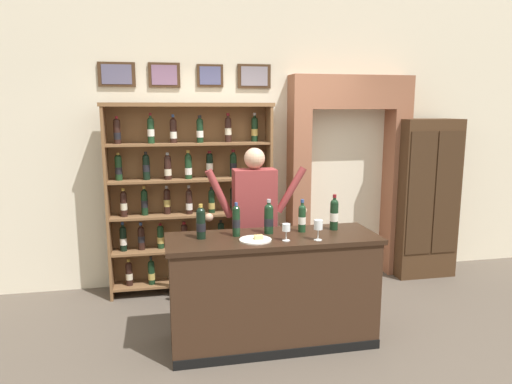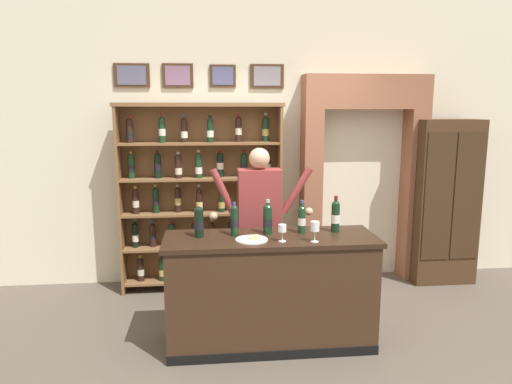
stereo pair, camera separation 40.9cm
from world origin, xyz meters
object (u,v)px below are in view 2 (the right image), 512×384
(wine_glass_left, at_px, (315,227))
(wine_glass_right, at_px, (282,229))
(tasting_bottle_brunello, at_px, (234,220))
(tasting_bottle_grappa, at_px, (268,218))
(tasting_bottle_chianti, at_px, (335,215))
(tasting_bottle_riserva, at_px, (199,221))
(cheese_plate, at_px, (252,239))
(wine_shelf, at_px, (201,194))
(shopkeeper, at_px, (259,212))
(tasting_bottle_prosecco, at_px, (302,218))
(side_cabinet, at_px, (443,201))
(tasting_counter, at_px, (270,291))

(wine_glass_left, distance_m, wine_glass_right, 0.26)
(tasting_bottle_brunello, bearing_deg, wine_glass_left, -22.27)
(tasting_bottle_grappa, distance_m, tasting_bottle_chianti, 0.60)
(tasting_bottle_grappa, height_order, wine_glass_right, tasting_bottle_grappa)
(tasting_bottle_riserva, bearing_deg, tasting_bottle_chianti, 2.50)
(tasting_bottle_brunello, relative_size, tasting_bottle_chianti, 0.91)
(wine_glass_left, distance_m, cheese_plate, 0.52)
(tasting_bottle_brunello, xyz_separation_m, wine_glass_left, (0.64, -0.26, -0.02))
(tasting_bottle_chianti, distance_m, wine_glass_right, 0.57)
(wine_shelf, distance_m, tasting_bottle_riserva, 1.31)
(tasting_bottle_grappa, xyz_separation_m, tasting_bottle_chianti, (0.60, 0.01, 0.01))
(shopkeeper, xyz_separation_m, tasting_bottle_prosecco, (0.31, -0.57, 0.07))
(tasting_bottle_riserva, relative_size, tasting_bottle_prosecco, 1.01)
(tasting_bottle_grappa, height_order, wine_glass_left, tasting_bottle_grappa)
(wine_shelf, height_order, wine_glass_left, wine_shelf)
(wine_shelf, height_order, wine_glass_right, wine_shelf)
(side_cabinet, height_order, tasting_bottle_brunello, side_cabinet)
(wine_shelf, distance_m, tasting_bottle_brunello, 1.33)
(tasting_counter, height_order, wine_glass_left, wine_glass_left)
(tasting_bottle_brunello, height_order, wine_glass_right, tasting_bottle_brunello)
(wine_glass_right, bearing_deg, wine_shelf, 113.85)
(side_cabinet, relative_size, tasting_bottle_brunello, 6.57)
(shopkeeper, relative_size, tasting_bottle_riserva, 5.67)
(shopkeeper, bearing_deg, tasting_bottle_riserva, -133.65)
(shopkeeper, relative_size, tasting_bottle_prosecco, 5.73)
(tasting_bottle_brunello, bearing_deg, tasting_bottle_chianti, 2.31)
(tasting_counter, relative_size, tasting_bottle_prosecco, 6.22)
(side_cabinet, distance_m, shopkeeper, 2.34)
(tasting_counter, relative_size, tasting_bottle_brunello, 6.21)
(tasting_bottle_riserva, bearing_deg, cheese_plate, -19.15)
(tasting_bottle_riserva, relative_size, wine_glass_right, 2.05)
(wine_shelf, relative_size, wine_glass_left, 12.23)
(shopkeeper, height_order, tasting_bottle_brunello, shopkeeper)
(tasting_bottle_grappa, relative_size, wine_glass_right, 2.11)
(tasting_bottle_riserva, relative_size, tasting_bottle_brunello, 1.01)
(tasting_bottle_brunello, xyz_separation_m, tasting_bottle_grappa, (0.29, 0.03, -0.00))
(wine_shelf, xyz_separation_m, tasting_bottle_grappa, (0.59, -1.27, 0.01))
(tasting_counter, xyz_separation_m, tasting_bottle_prosecco, (0.28, 0.09, 0.61))
(tasting_bottle_riserva, bearing_deg, wine_glass_left, -14.67)
(tasting_counter, distance_m, tasting_bottle_chianti, 0.86)
(side_cabinet, relative_size, tasting_bottle_grappa, 6.34)
(side_cabinet, height_order, tasting_bottle_riserva, side_cabinet)
(wine_glass_left, height_order, wine_glass_right, wine_glass_left)
(wine_shelf, relative_size, tasting_counter, 1.16)
(tasting_bottle_riserva, bearing_deg, tasting_bottle_prosecco, 2.51)
(tasting_bottle_grappa, distance_m, cheese_plate, 0.28)
(side_cabinet, xyz_separation_m, tasting_counter, (-2.22, -1.33, -0.47))
(wine_glass_left, xyz_separation_m, wine_glass_right, (-0.26, 0.04, -0.02))
(tasting_counter, xyz_separation_m, shopkeeper, (-0.02, 0.66, 0.55))
(side_cabinet, height_order, tasting_bottle_grappa, side_cabinet)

